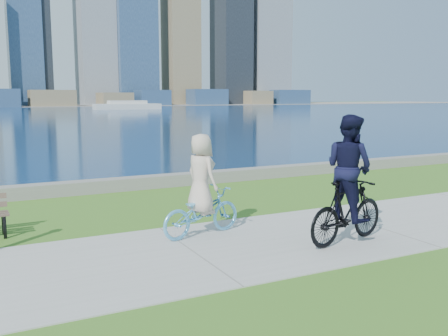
# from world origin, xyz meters

# --- Properties ---
(ground) EXTENTS (320.00, 320.00, 0.00)m
(ground) POSITION_xyz_m (0.00, 0.00, 0.00)
(ground) COLOR #37671B
(ground) RESTS_ON ground
(concrete_path) EXTENTS (80.00, 3.50, 0.02)m
(concrete_path) POSITION_xyz_m (0.00, 0.00, 0.01)
(concrete_path) COLOR #A0A09B
(concrete_path) RESTS_ON ground
(seawall) EXTENTS (90.00, 0.50, 0.35)m
(seawall) POSITION_xyz_m (0.00, 6.20, 0.17)
(seawall) COLOR slate
(seawall) RESTS_ON ground
(city_skyline) EXTENTS (175.95, 23.63, 76.00)m
(city_skyline) POSITION_xyz_m (8.06, 129.79, 24.63)
(city_skyline) COLOR navy
(city_skyline) RESTS_ON ground
(ferry_far) EXTENTS (12.55, 3.59, 1.70)m
(ferry_far) POSITION_xyz_m (23.58, 86.68, 0.71)
(ferry_far) COLOR silver
(ferry_far) RESTS_ON ground
(cyclist_woman) EXTENTS (0.98, 1.84, 1.95)m
(cyclist_woman) POSITION_xyz_m (0.55, 0.90, 0.74)
(cyclist_woman) COLOR #62BDF0
(cyclist_woman) RESTS_ON ground
(cyclist_man) EXTENTS (0.92, 2.00, 2.33)m
(cyclist_man) POSITION_xyz_m (2.71, -0.73, 1.00)
(cyclist_man) COLOR black
(cyclist_man) RESTS_ON ground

